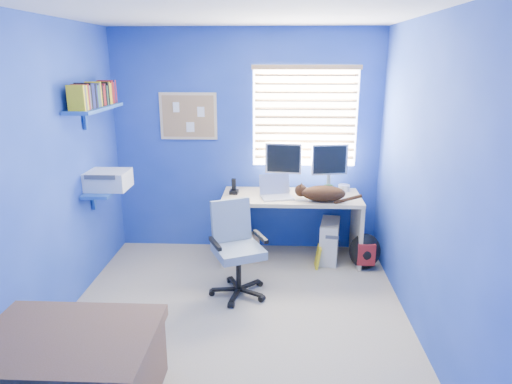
{
  "coord_description": "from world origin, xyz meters",
  "views": [
    {
      "loc": [
        0.34,
        -3.5,
        2.17
      ],
      "look_at": [
        0.15,
        0.65,
        0.95
      ],
      "focal_mm": 32.0,
      "sensor_mm": 36.0,
      "label": 1
    }
  ],
  "objects_px": {
    "laptop": "(277,188)",
    "tower_pc": "(329,241)",
    "cat": "(324,194)",
    "desk": "(291,227)",
    "office_chair": "(237,260)"
  },
  "relations": [
    {
      "from": "desk",
      "to": "tower_pc",
      "type": "height_order",
      "value": "desk"
    },
    {
      "from": "office_chair",
      "to": "cat",
      "type": "bearing_deg",
      "value": 35.88
    },
    {
      "from": "desk",
      "to": "office_chair",
      "type": "xyz_separation_m",
      "value": [
        -0.53,
        -0.81,
        -0.04
      ]
    },
    {
      "from": "desk",
      "to": "tower_pc",
      "type": "xyz_separation_m",
      "value": [
        0.43,
        -0.02,
        -0.14
      ]
    },
    {
      "from": "desk",
      "to": "office_chair",
      "type": "relative_size",
      "value": 1.68
    },
    {
      "from": "tower_pc",
      "to": "desk",
      "type": "bearing_deg",
      "value": -172.85
    },
    {
      "from": "desk",
      "to": "office_chair",
      "type": "bearing_deg",
      "value": -123.15
    },
    {
      "from": "cat",
      "to": "office_chair",
      "type": "height_order",
      "value": "cat"
    },
    {
      "from": "laptop",
      "to": "cat",
      "type": "bearing_deg",
      "value": -24.2
    },
    {
      "from": "desk",
      "to": "cat",
      "type": "distance_m",
      "value": 0.59
    },
    {
      "from": "desk",
      "to": "cat",
      "type": "bearing_deg",
      "value": -30.12
    },
    {
      "from": "cat",
      "to": "tower_pc",
      "type": "distance_m",
      "value": 0.63
    },
    {
      "from": "tower_pc",
      "to": "office_chair",
      "type": "relative_size",
      "value": 0.51
    },
    {
      "from": "desk",
      "to": "tower_pc",
      "type": "bearing_deg",
      "value": -2.77
    },
    {
      "from": "laptop",
      "to": "tower_pc",
      "type": "bearing_deg",
      "value": -6.06
    }
  ]
}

